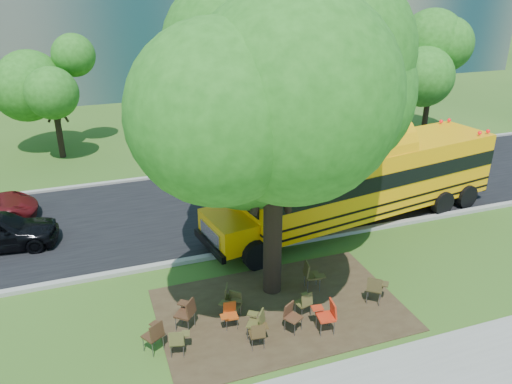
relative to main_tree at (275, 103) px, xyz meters
name	(u,v)px	position (x,y,z in m)	size (l,w,h in m)	color
ground	(243,307)	(-1.12, -0.51, -5.86)	(160.00, 160.00, 0.00)	#2D5119
dirt_patch	(281,309)	(-0.12, -1.01, -5.84)	(7.00, 4.50, 0.03)	#382819
asphalt_road	(190,210)	(-1.12, 6.49, -5.84)	(80.00, 8.00, 0.04)	black
kerb_near	(216,256)	(-1.12, 2.49, -5.79)	(80.00, 0.25, 0.14)	gray
kerb_far	(172,175)	(-1.12, 10.59, -5.79)	(80.00, 0.25, 0.14)	gray
bg_tree_2	(51,78)	(-6.12, 15.49, -1.64)	(4.80, 4.80, 6.62)	black
bg_tree_3	(301,55)	(6.88, 13.49, -0.83)	(5.60, 5.60, 7.84)	black
bg_tree_4	(433,63)	(14.88, 12.49, -1.52)	(5.00, 5.00, 6.85)	black
main_tree	(275,103)	(0.00, 0.00, 0.00)	(7.13, 7.13, 9.44)	black
school_bus	(367,178)	(5.30, 3.47, -4.12)	(12.54, 4.56, 3.01)	#FDA307
chair_0	(155,333)	(-3.82, -1.55, -5.29)	(0.61, 0.76, 0.92)	#402716
chair_1	(178,340)	(-3.30, -1.91, -5.36)	(0.61, 0.47, 0.80)	#504B22
chair_2	(258,321)	(-1.16, -1.93, -5.31)	(0.59, 0.75, 0.88)	#504B22
chair_3	(230,313)	(-1.74, -1.26, -5.38)	(0.53, 0.45, 0.77)	#AF4112
chair_4	(258,332)	(-1.29, -2.33, -5.36)	(0.57, 0.48, 0.81)	#463219
chair_5	(292,315)	(-0.20, -1.98, -5.34)	(0.56, 0.69, 0.84)	#4E2D1C
chair_6	(328,313)	(0.70, -2.32, -5.26)	(0.57, 0.68, 0.96)	red
chair_7	(376,287)	(2.61, -1.65, -5.28)	(0.80, 0.63, 0.93)	#43391D
chair_8	(187,311)	(-2.85, -0.96, -5.26)	(0.66, 0.84, 0.97)	#412617
chair_9	(233,302)	(-1.52, -0.87, -5.35)	(0.70, 0.56, 0.82)	#4A4420
chair_10	(230,297)	(-1.53, -0.64, -5.32)	(0.56, 0.71, 0.88)	#4B4120
chair_11	(305,301)	(0.41, -1.50, -5.36)	(0.55, 0.58, 0.81)	brown
chair_12	(311,273)	(1.13, -0.39, -5.26)	(0.57, 0.71, 0.97)	#453C1D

